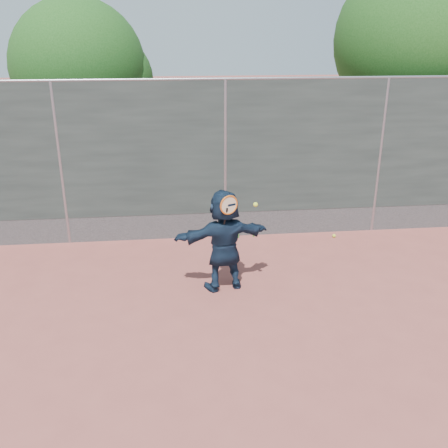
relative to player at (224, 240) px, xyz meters
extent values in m
plane|color=#9E4C42|center=(0.25, -1.41, -0.81)|extent=(80.00, 80.00, 0.00)
imported|color=#15263C|center=(0.00, 0.00, 0.00)|extent=(1.56, 0.76, 1.61)
sphere|color=#D8EA34|center=(2.37, 1.78, -0.77)|extent=(0.07, 0.07, 0.07)
cube|color=#38423D|center=(0.25, 2.09, 0.94)|extent=(20.00, 0.04, 2.50)
cube|color=slate|center=(0.25, 2.09, -0.56)|extent=(20.00, 0.03, 0.50)
cylinder|color=gray|center=(0.25, 2.09, 2.19)|extent=(20.00, 0.05, 0.05)
cylinder|color=gray|center=(-2.75, 2.09, 0.69)|extent=(0.06, 0.06, 3.00)
cylinder|color=gray|center=(0.25, 2.09, 0.69)|extent=(0.06, 0.06, 3.00)
cylinder|color=gray|center=(3.25, 2.09, 0.69)|extent=(0.06, 0.06, 3.00)
torus|color=#D95E14|center=(0.05, -0.20, 0.64)|extent=(0.28, 0.14, 0.29)
cylinder|color=beige|center=(0.05, -0.20, 0.64)|extent=(0.23, 0.11, 0.25)
cylinder|color=black|center=(0.00, -0.18, 0.44)|extent=(0.08, 0.13, 0.33)
sphere|color=#D8EA34|center=(0.43, -0.27, 0.66)|extent=(0.07, 0.07, 0.07)
cylinder|color=#382314|center=(4.75, 4.29, 0.49)|extent=(0.28, 0.28, 2.60)
sphere|color=#23561C|center=(4.75, 4.29, 2.78)|extent=(3.60, 3.60, 3.60)
sphere|color=#23561C|center=(5.47, 4.49, 2.42)|extent=(2.52, 2.52, 2.52)
cylinder|color=#382314|center=(-2.75, 5.09, 0.29)|extent=(0.28, 0.28, 2.20)
sphere|color=#23561C|center=(-2.75, 5.09, 2.22)|extent=(3.00, 3.00, 3.00)
sphere|color=#23561C|center=(-2.15, 5.29, 1.92)|extent=(2.10, 2.10, 2.10)
cone|color=#387226|center=(0.50, 1.97, -0.68)|extent=(0.03, 0.03, 0.26)
cone|color=#387226|center=(0.80, 1.99, -0.66)|extent=(0.03, 0.03, 0.30)
cone|color=#387226|center=(0.15, 1.95, -0.70)|extent=(0.03, 0.03, 0.22)
camera|label=1|loc=(-0.75, -6.96, 3.01)|focal=40.00mm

